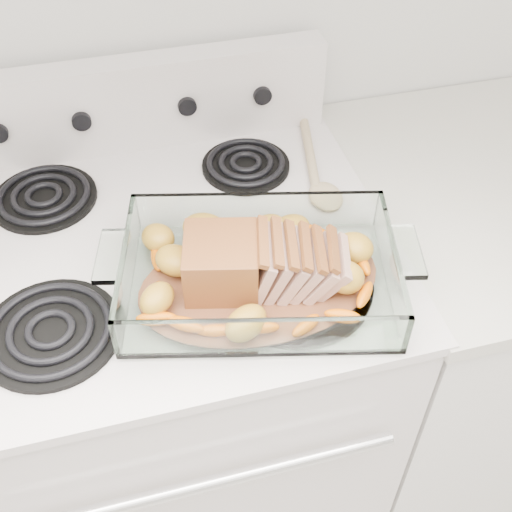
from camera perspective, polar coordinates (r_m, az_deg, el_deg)
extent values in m
cube|color=silver|center=(1.48, -6.44, -11.93)|extent=(0.76, 0.65, 0.92)
cylinder|color=silver|center=(1.06, -4.11, -19.48)|extent=(0.61, 0.02, 0.02)
cube|color=silver|center=(1.12, -8.35, 1.03)|extent=(0.78, 0.67, 0.02)
cube|color=silver|center=(1.29, -10.89, 13.12)|extent=(0.76, 0.06, 0.18)
cylinder|color=black|center=(1.01, -17.73, -6.54)|extent=(0.21, 0.21, 0.01)
cylinder|color=black|center=(1.03, 3.47, -2.55)|extent=(0.25, 0.25, 0.01)
cylinder|color=black|center=(1.24, -18.28, 4.89)|extent=(0.19, 0.19, 0.01)
cylinder|color=black|center=(1.25, -0.91, 8.02)|extent=(0.17, 0.17, 0.01)
cylinder|color=black|center=(1.27, -15.26, 11.57)|extent=(0.04, 0.02, 0.04)
cylinder|color=black|center=(1.27, -6.17, 13.18)|extent=(0.04, 0.02, 0.04)
cylinder|color=black|center=(1.30, 0.53, 14.15)|extent=(0.04, 0.02, 0.04)
cube|color=white|center=(1.65, 17.06, -6.69)|extent=(0.55, 0.65, 0.90)
cube|color=beige|center=(1.33, 21.27, 5.79)|extent=(0.58, 0.68, 0.03)
cube|color=white|center=(1.01, 0.29, -2.53)|extent=(0.41, 0.27, 0.01)
cube|color=white|center=(0.90, 2.50, -6.90)|extent=(0.41, 0.01, 0.07)
cube|color=white|center=(1.08, -1.53, 3.96)|extent=(0.41, 0.01, 0.07)
cube|color=white|center=(0.97, -11.44, -3.20)|extent=(0.01, 0.27, 0.07)
cube|color=white|center=(1.04, 11.19, 1.11)|extent=(0.01, 0.27, 0.07)
cylinder|color=brown|center=(1.01, 0.29, -2.30)|extent=(0.24, 0.24, 0.00)
cube|color=brown|center=(0.97, -3.03, -1.24)|extent=(0.11, 0.11, 0.09)
cube|color=tan|center=(0.98, 0.60, -0.66)|extent=(0.04, 0.11, 0.09)
cube|color=tan|center=(0.98, 1.78, -0.49)|extent=(0.04, 0.10, 0.08)
cube|color=tan|center=(0.99, 2.96, -0.33)|extent=(0.05, 0.10, 0.08)
cube|color=tan|center=(1.00, 4.12, -0.17)|extent=(0.05, 0.10, 0.07)
cube|color=tan|center=(1.00, 5.26, -0.01)|extent=(0.05, 0.10, 0.07)
cube|color=tan|center=(1.01, 6.39, 0.14)|extent=(0.05, 0.10, 0.06)
ellipsoid|color=#F36600|center=(0.94, -6.93, -6.95)|extent=(0.06, 0.02, 0.02)
ellipsoid|color=#F36600|center=(0.98, 7.75, -3.94)|extent=(0.06, 0.02, 0.02)
ellipsoid|color=#F36600|center=(1.05, 8.01, 0.33)|extent=(0.06, 0.02, 0.02)
ellipsoid|color=#F36600|center=(1.01, -8.62, -1.99)|extent=(0.06, 0.02, 0.02)
ellipsoid|color=#A8742A|center=(1.03, -9.00, -0.09)|extent=(0.06, 0.05, 0.04)
ellipsoid|color=#A8742A|center=(1.06, 0.15, 2.00)|extent=(0.06, 0.05, 0.04)
ellipsoid|color=#A8742A|center=(1.01, 7.27, -1.02)|extent=(0.06, 0.05, 0.04)
cylinder|color=tan|center=(1.28, 4.80, 9.09)|extent=(0.06, 0.22, 0.02)
ellipsoid|color=tan|center=(1.18, 6.21, 5.36)|extent=(0.06, 0.08, 0.02)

